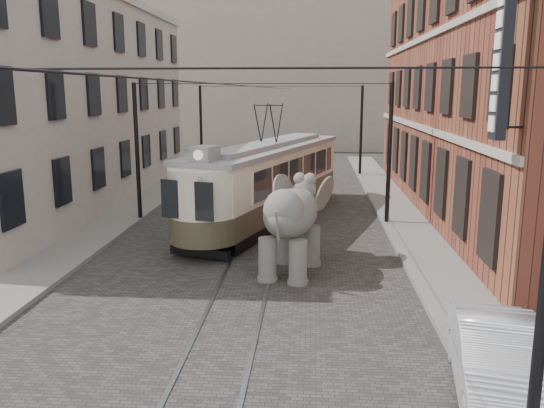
{
  "coord_description": "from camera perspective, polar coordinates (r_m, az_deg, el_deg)",
  "views": [
    {
      "loc": [
        1.98,
        -17.47,
        5.66
      ],
      "look_at": [
        0.71,
        -0.14,
        2.1
      ],
      "focal_mm": 36.63,
      "sensor_mm": 36.0,
      "label": 1
    }
  ],
  "objects": [
    {
      "name": "tram",
      "position": [
        24.25,
        -0.33,
        4.2
      ],
      "size": [
        6.42,
        13.03,
        5.09
      ],
      "primitive_type": null,
      "rotation": [
        0.0,
        0.0,
        -0.31
      ],
      "color": "beige",
      "rests_on": "ground"
    },
    {
      "name": "parked_car",
      "position": [
        11.48,
        22.34,
        -14.81
      ],
      "size": [
        2.18,
        4.58,
        1.45
      ],
      "primitive_type": "imported",
      "rotation": [
        0.0,
        0.0,
        -0.15
      ],
      "color": "#B1B1B6",
      "rests_on": "ground"
    },
    {
      "name": "stucco_building",
      "position": [
        30.39,
        -21.41,
        9.55
      ],
      "size": [
        7.0,
        24.0,
        10.0
      ],
      "primitive_type": "cube",
      "color": "#A09584",
      "rests_on": "ground"
    },
    {
      "name": "ground",
      "position": [
        18.47,
        -2.18,
        -6.28
      ],
      "size": [
        120.0,
        120.0,
        0.0
      ],
      "primitive_type": "plane",
      "color": "#43403E"
    },
    {
      "name": "sidewalk_left",
      "position": [
        20.21,
        -20.91,
        -5.26
      ],
      "size": [
        2.0,
        60.0,
        0.15
      ],
      "primitive_type": "cube",
      "color": "slate",
      "rests_on": "ground"
    },
    {
      "name": "tram_rails",
      "position": [
        18.47,
        -2.18,
        -6.24
      ],
      "size": [
        1.54,
        80.0,
        0.02
      ],
      "primitive_type": null,
      "color": "slate",
      "rests_on": "ground"
    },
    {
      "name": "elephant",
      "position": [
        17.33,
        1.94,
        -2.38
      ],
      "size": [
        3.65,
        5.3,
        2.96
      ],
      "primitive_type": null,
      "rotation": [
        0.0,
        0.0,
        -0.22
      ],
      "color": "#615E59",
      "rests_on": "ground"
    },
    {
      "name": "catenary",
      "position": [
        22.74,
        -1.35,
        4.85
      ],
      "size": [
        11.0,
        30.2,
        6.0
      ],
      "primitive_type": null,
      "color": "black",
      "rests_on": "ground"
    },
    {
      "name": "sidewalk_right",
      "position": [
        18.78,
        16.44,
        -6.22
      ],
      "size": [
        2.0,
        60.0,
        0.15
      ],
      "primitive_type": "cube",
      "color": "slate",
      "rests_on": "ground"
    },
    {
      "name": "distant_block",
      "position": [
        57.52,
        2.26,
        12.9
      ],
      "size": [
        28.0,
        10.0,
        14.0
      ],
      "primitive_type": "cube",
      "color": "#A09584",
      "rests_on": "ground"
    },
    {
      "name": "brick_building",
      "position": [
        27.97,
        23.48,
        11.34
      ],
      "size": [
        8.0,
        26.0,
        12.0
      ],
      "primitive_type": "cube",
      "color": "brown",
      "rests_on": "ground"
    }
  ]
}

